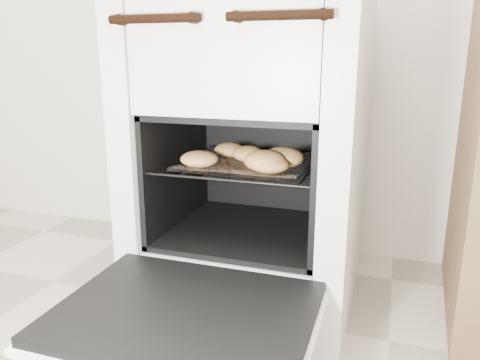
{
  "coord_description": "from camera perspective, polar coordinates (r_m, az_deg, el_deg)",
  "views": [
    {
      "loc": [
        0.3,
        -0.04,
        0.68
      ],
      "look_at": [
        -0.06,
        1.05,
        0.38
      ],
      "focal_mm": 35.0,
      "sensor_mm": 36.0,
      "label": 1
    }
  ],
  "objects": [
    {
      "name": "oven_rack",
      "position": [
        1.24,
        1.1,
        2.13
      ],
      "size": [
        0.41,
        0.4,
        0.01
      ],
      "color": "black",
      "rests_on": "stove"
    },
    {
      "name": "baked_rolls",
      "position": [
        1.16,
        1.98,
        2.72
      ],
      "size": [
        0.33,
        0.25,
        0.05
      ],
      "color": "#B68349",
      "rests_on": "foil_sheet"
    },
    {
      "name": "stove",
      "position": [
        1.3,
        1.92,
        3.51
      ],
      "size": [
        0.57,
        0.63,
        0.87
      ],
      "color": "silver",
      "rests_on": "ground"
    },
    {
      "name": "foil_sheet",
      "position": [
        1.22,
        0.83,
        2.2
      ],
      "size": [
        0.32,
        0.28,
        0.01
      ],
      "primitive_type": "cube",
      "color": "silver",
      "rests_on": "oven_rack"
    },
    {
      "name": "oven_door",
      "position": [
        0.96,
        -6.65,
        -16.07
      ],
      "size": [
        0.51,
        0.4,
        0.04
      ],
      "color": "black",
      "rests_on": "stove"
    }
  ]
}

